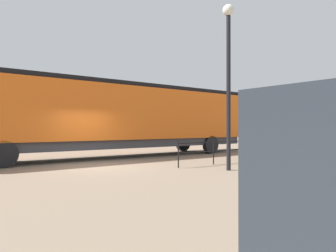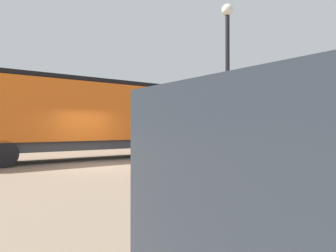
{
  "view_description": "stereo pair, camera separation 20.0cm",
  "coord_description": "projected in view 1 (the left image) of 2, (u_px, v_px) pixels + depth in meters",
  "views": [
    {
      "loc": [
        11.95,
        -5.55,
        1.59
      ],
      "look_at": [
        0.17,
        3.42,
        1.69
      ],
      "focal_mm": 33.19,
      "sensor_mm": 36.0,
      "label": 1
    },
    {
      "loc": [
        12.07,
        -5.39,
        1.59
      ],
      "look_at": [
        0.17,
        3.42,
        1.69
      ],
      "focal_mm": 33.19,
      "sensor_mm": 36.0,
      "label": 2
    }
  ],
  "objects": [
    {
      "name": "ground_plane",
      "position": [
        100.0,
        166.0,
        12.86
      ],
      "size": [
        120.0,
        120.0,
        0.0
      ],
      "primitive_type": "plane",
      "color": "#84705B"
    },
    {
      "name": "lamp_post",
      "position": [
        228.0,
        62.0,
        11.69
      ],
      "size": [
        0.44,
        0.44,
        6.27
      ],
      "color": "black",
      "rests_on": "ground_plane"
    },
    {
      "name": "locomotive",
      "position": [
        126.0,
        116.0,
        17.23
      ],
      "size": [
        2.97,
        18.07,
        4.01
      ],
      "color": "orange",
      "rests_on": "ground_plane"
    },
    {
      "name": "platform_fence",
      "position": [
        243.0,
        147.0,
        14.74
      ],
      "size": [
        0.05,
        7.97,
        1.06
      ],
      "color": "black",
      "rests_on": "ground_plane"
    }
  ]
}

